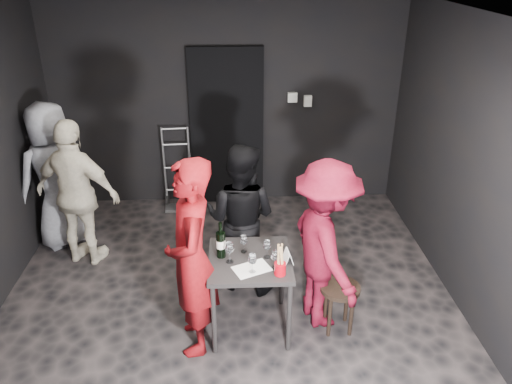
{
  "coord_description": "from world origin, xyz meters",
  "views": [
    {
      "loc": [
        0.06,
        -3.79,
        3.19
      ],
      "look_at": [
        0.27,
        0.25,
        1.19
      ],
      "focal_mm": 35.0,
      "sensor_mm": 36.0,
      "label": 1
    }
  ],
  "objects_px": {
    "woman_black": "(241,216)",
    "breadstick_cup": "(280,260)",
    "wine_bottle": "(221,244)",
    "stool": "(340,295)",
    "hand_truck": "(179,192)",
    "bystander_cream": "(77,187)",
    "bystander_grey": "(54,166)",
    "man_maroon": "(325,240)",
    "server_red": "(190,243)",
    "tasting_table": "(250,268)"
  },
  "relations": [
    {
      "from": "man_maroon",
      "to": "hand_truck",
      "type": "bearing_deg",
      "value": 18.38
    },
    {
      "from": "tasting_table",
      "to": "server_red",
      "type": "relative_size",
      "value": 0.36
    },
    {
      "from": "tasting_table",
      "to": "server_red",
      "type": "bearing_deg",
      "value": -159.72
    },
    {
      "from": "wine_bottle",
      "to": "breadstick_cup",
      "type": "relative_size",
      "value": 1.11
    },
    {
      "from": "tasting_table",
      "to": "breadstick_cup",
      "type": "distance_m",
      "value": 0.41
    },
    {
      "from": "breadstick_cup",
      "to": "hand_truck",
      "type": "bearing_deg",
      "value": 112.33
    },
    {
      "from": "wine_bottle",
      "to": "woman_black",
      "type": "bearing_deg",
      "value": 73.76
    },
    {
      "from": "hand_truck",
      "to": "tasting_table",
      "type": "relative_size",
      "value": 1.49
    },
    {
      "from": "stool",
      "to": "bystander_cream",
      "type": "relative_size",
      "value": 0.26
    },
    {
      "from": "server_red",
      "to": "wine_bottle",
      "type": "relative_size",
      "value": 6.17
    },
    {
      "from": "server_red",
      "to": "woman_black",
      "type": "xyz_separation_m",
      "value": [
        0.42,
        0.86,
        -0.24
      ]
    },
    {
      "from": "hand_truck",
      "to": "bystander_cream",
      "type": "xyz_separation_m",
      "value": [
        -0.91,
        -1.26,
        0.7
      ]
    },
    {
      "from": "stool",
      "to": "woman_black",
      "type": "relative_size",
      "value": 0.29
    },
    {
      "from": "tasting_table",
      "to": "breadstick_cup",
      "type": "relative_size",
      "value": 2.48
    },
    {
      "from": "bystander_grey",
      "to": "tasting_table",
      "type": "bearing_deg",
      "value": 101.09
    },
    {
      "from": "man_maroon",
      "to": "bystander_grey",
      "type": "distance_m",
      "value": 3.19
    },
    {
      "from": "hand_truck",
      "to": "man_maroon",
      "type": "distance_m",
      "value": 2.9
    },
    {
      "from": "server_red",
      "to": "woman_black",
      "type": "relative_size",
      "value": 1.3
    },
    {
      "from": "stool",
      "to": "server_red",
      "type": "bearing_deg",
      "value": -175.01
    },
    {
      "from": "woman_black",
      "to": "breadstick_cup",
      "type": "distance_m",
      "value": 0.98
    },
    {
      "from": "tasting_table",
      "to": "wine_bottle",
      "type": "bearing_deg",
      "value": 169.12
    },
    {
      "from": "man_maroon",
      "to": "wine_bottle",
      "type": "xyz_separation_m",
      "value": [
        -0.92,
        -0.04,
        0.02
      ]
    },
    {
      "from": "woman_black",
      "to": "man_maroon",
      "type": "height_order",
      "value": "man_maroon"
    },
    {
      "from": "woman_black",
      "to": "bystander_grey",
      "type": "relative_size",
      "value": 0.82
    },
    {
      "from": "man_maroon",
      "to": "bystander_cream",
      "type": "xyz_separation_m",
      "value": [
        -2.45,
        1.11,
        0.04
      ]
    },
    {
      "from": "hand_truck",
      "to": "man_maroon",
      "type": "relative_size",
      "value": 0.65
    },
    {
      "from": "server_red",
      "to": "breadstick_cup",
      "type": "xyz_separation_m",
      "value": [
        0.73,
        -0.06,
        -0.15
      ]
    },
    {
      "from": "woman_black",
      "to": "bystander_grey",
      "type": "bearing_deg",
      "value": -3.01
    },
    {
      "from": "server_red",
      "to": "woman_black",
      "type": "height_order",
      "value": "server_red"
    },
    {
      "from": "stool",
      "to": "tasting_table",
      "type": "bearing_deg",
      "value": 175.23
    },
    {
      "from": "man_maroon",
      "to": "stool",
      "type": "bearing_deg",
      "value": -154.24
    },
    {
      "from": "man_maroon",
      "to": "breadstick_cup",
      "type": "height_order",
      "value": "man_maroon"
    },
    {
      "from": "bystander_grey",
      "to": "breadstick_cup",
      "type": "relative_size",
      "value": 6.46
    },
    {
      "from": "server_red",
      "to": "bystander_cream",
      "type": "xyz_separation_m",
      "value": [
        -1.29,
        1.38,
        -0.13
      ]
    },
    {
      "from": "hand_truck",
      "to": "wine_bottle",
      "type": "relative_size",
      "value": 3.31
    },
    {
      "from": "bystander_cream",
      "to": "tasting_table",
      "type": "bearing_deg",
      "value": 164.44
    },
    {
      "from": "tasting_table",
      "to": "man_maroon",
      "type": "bearing_deg",
      "value": 7.41
    },
    {
      "from": "tasting_table",
      "to": "breadstick_cup",
      "type": "xyz_separation_m",
      "value": [
        0.24,
        -0.24,
        0.24
      ]
    },
    {
      "from": "tasting_table",
      "to": "wine_bottle",
      "type": "height_order",
      "value": "wine_bottle"
    },
    {
      "from": "bystander_grey",
      "to": "wine_bottle",
      "type": "bearing_deg",
      "value": 98.47
    },
    {
      "from": "server_red",
      "to": "breadstick_cup",
      "type": "height_order",
      "value": "server_red"
    },
    {
      "from": "stool",
      "to": "server_red",
      "type": "height_order",
      "value": "server_red"
    },
    {
      "from": "woman_black",
      "to": "bystander_grey",
      "type": "xyz_separation_m",
      "value": [
        -2.07,
        0.93,
        0.18
      ]
    },
    {
      "from": "tasting_table",
      "to": "bystander_cream",
      "type": "height_order",
      "value": "bystander_cream"
    },
    {
      "from": "hand_truck",
      "to": "bystander_grey",
      "type": "distance_m",
      "value": 1.7
    },
    {
      "from": "woman_black",
      "to": "bystander_grey",
      "type": "distance_m",
      "value": 2.27
    },
    {
      "from": "woman_black",
      "to": "wine_bottle",
      "type": "relative_size",
      "value": 4.74
    },
    {
      "from": "man_maroon",
      "to": "wine_bottle",
      "type": "relative_size",
      "value": 5.12
    },
    {
      "from": "bystander_grey",
      "to": "breadstick_cup",
      "type": "xyz_separation_m",
      "value": [
        2.37,
        -1.85,
        -0.09
      ]
    },
    {
      "from": "stool",
      "to": "hand_truck",
      "type": "bearing_deg",
      "value": 123.53
    }
  ]
}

